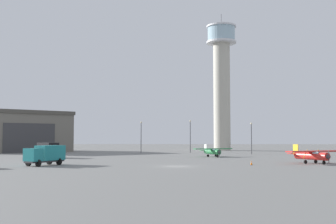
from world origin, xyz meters
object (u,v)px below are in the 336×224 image
object	(u,v)px
light_post_east	(141,134)
light_post_north	(190,133)
light_post_west	(251,135)
truck_box_black	(50,150)
truck_box_teal	(46,154)
control_tower	(222,77)
airplane_green	(212,151)
airplane_red	(311,155)
traffic_cone_near_left	(251,163)

from	to	relation	value
light_post_east	light_post_north	world-z (taller)	light_post_north
light_post_west	light_post_east	world-z (taller)	light_post_east
truck_box_black	truck_box_teal	bearing A→B (deg)	-38.98
control_tower	airplane_green	size ratio (longest dim) A/B	5.18
truck_box_teal	light_post_north	world-z (taller)	light_post_north
control_tower	airplane_red	xyz separation A→B (m)	(7.60, -66.31, -22.39)
airplane_red	traffic_cone_near_left	world-z (taller)	airplane_red
airplane_green	truck_box_teal	world-z (taller)	truck_box_teal
airplane_green	light_post_east	distance (m)	27.05
airplane_red	light_post_west	size ratio (longest dim) A/B	1.22
airplane_green	light_post_north	xyz separation A→B (m)	(-4.23, 22.98, 4.02)
airplane_red	light_post_north	bearing A→B (deg)	172.66
airplane_green	light_post_north	world-z (taller)	light_post_north
light_post_west	airplane_green	bearing A→B (deg)	-127.40
airplane_green	light_post_west	xyz separation A→B (m)	(10.72, 14.02, 3.47)
airplane_red	traffic_cone_near_left	bearing A→B (deg)	-99.15
traffic_cone_near_left	light_post_east	bearing A→B (deg)	114.69
control_tower	traffic_cone_near_left	world-z (taller)	control_tower
airplane_red	traffic_cone_near_left	size ratio (longest dim) A/B	13.78
airplane_green	traffic_cone_near_left	bearing A→B (deg)	-16.89
truck_box_teal	light_post_east	xyz separation A→B (m)	(9.19, 48.42, 3.36)
truck_box_teal	light_post_east	bearing A→B (deg)	-163.24
airplane_red	control_tower	bearing A→B (deg)	157.27
control_tower	traffic_cone_near_left	size ratio (longest dim) A/B	64.43
light_post_west	light_post_east	size ratio (longest dim) A/B	0.93
truck_box_black	airplane_green	bearing A→B (deg)	44.16
truck_box_teal	traffic_cone_near_left	xyz separation A→B (m)	(30.51, 2.05, -1.30)
airplane_red	light_post_east	world-z (taller)	light_post_east
control_tower	truck_box_black	size ratio (longest dim) A/B	7.10
traffic_cone_near_left	airplane_red	bearing A→B (deg)	20.11
airplane_red	light_post_north	xyz separation A→B (m)	(-18.22, 45.26, 3.85)
airplane_red	light_post_east	bearing A→B (deg)	-173.02
control_tower	airplane_green	world-z (taller)	control_tower
airplane_green	truck_box_black	world-z (taller)	truck_box_black
airplane_red	light_post_west	xyz separation A→B (m)	(-3.27, 36.30, 3.31)
truck_box_teal	light_post_east	size ratio (longest dim) A/B	0.78
airplane_green	light_post_north	size ratio (longest dim) A/B	0.97
truck_box_black	light_post_west	size ratio (longest dim) A/B	0.80
light_post_west	light_post_east	distance (m)	28.77
light_post_north	traffic_cone_near_left	bearing A→B (deg)	-80.46
light_post_north	airplane_red	bearing A→B (deg)	-68.08
truck_box_black	light_post_north	xyz separation A→B (m)	(28.92, 28.62, 3.56)
airplane_red	truck_box_teal	world-z (taller)	airplane_red
truck_box_black	light_post_east	world-z (taller)	light_post_east
control_tower	airplane_red	bearing A→B (deg)	-83.46
airplane_green	light_post_east	size ratio (longest dim) A/B	1.03
truck_box_teal	control_tower	bearing A→B (deg)	-177.05
control_tower	light_post_west	xyz separation A→B (m)	(4.33, -30.01, -19.08)
airplane_red	light_post_west	world-z (taller)	light_post_west
airplane_green	traffic_cone_near_left	size ratio (longest dim) A/B	12.43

